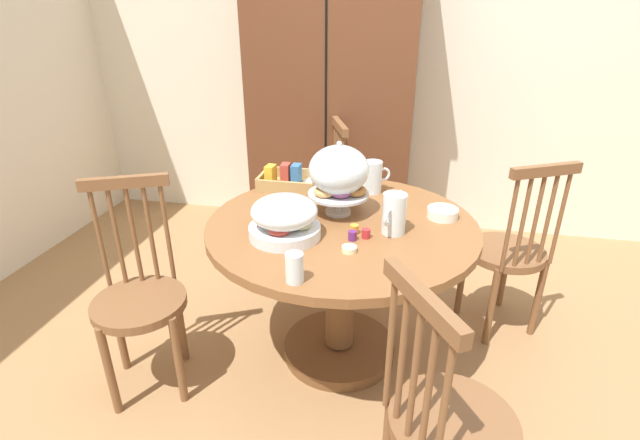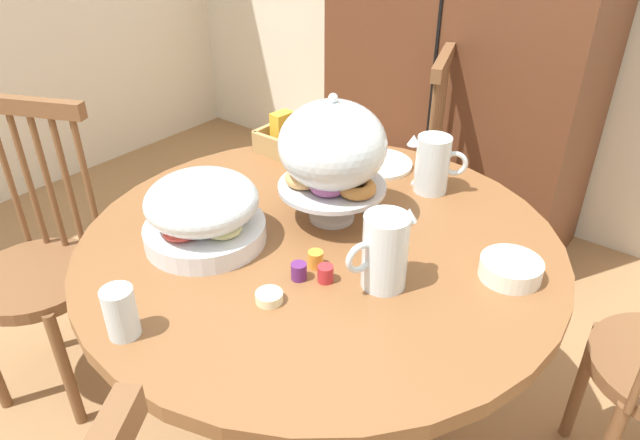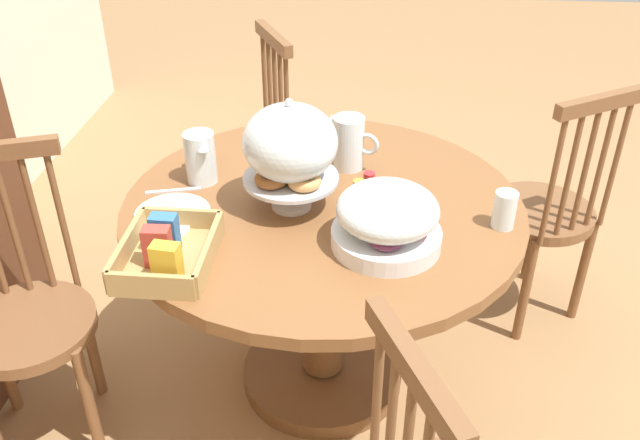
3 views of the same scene
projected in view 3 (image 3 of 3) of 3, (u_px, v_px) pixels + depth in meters
The scene contains 21 objects.
ground_plane at pixel (363, 351), 2.59m from camera, with size 10.00×10.00×0.00m, color #997047.
dining_table at pixel (323, 259), 2.19m from camera, with size 1.21×1.21×0.74m.
windsor_chair_near_window at pixel (544, 215), 2.55m from camera, with size 0.46×0.46×0.97m.
windsor_chair_by_cabinet at pixel (248, 156), 2.94m from camera, with size 0.45×0.45×0.97m.
windsor_chair_facing_door at pixel (28, 321), 2.05m from camera, with size 0.43×0.43×0.97m.
pastry_stand_with_dome at pixel (290, 147), 1.94m from camera, with size 0.28×0.28×0.34m.
fruit_platter_covered at pixel (387, 219), 1.83m from camera, with size 0.30×0.30×0.18m.
orange_juice_pitcher at pixel (349, 145), 2.21m from camera, with size 0.10×0.18×0.18m.
milk_pitcher at pixel (201, 160), 2.14m from camera, with size 0.17×0.10×0.17m.
cereal_basket at pixel (167, 252), 1.79m from camera, with size 0.32×0.24×0.12m.
china_plate_large at pixel (173, 214), 2.01m from camera, with size 0.22×0.22×0.01m, color white.
china_plate_small at pixel (163, 227), 1.92m from camera, with size 0.15×0.15×0.01m, color white.
cereal_bowl at pixel (295, 130), 2.44m from camera, with size 0.14×0.14×0.04m, color white.
drinking_glass at pixel (505, 210), 1.93m from camera, with size 0.06×0.06×0.11m, color silver.
butter_dish at pixel (411, 191), 2.11m from camera, with size 0.06×0.06×0.02m, color beige.
jam_jar_strawberry at pixel (369, 178), 2.15m from camera, with size 0.04×0.04×0.04m, color #B7282D.
jam_jar_apricot at pixel (359, 186), 2.11m from camera, with size 0.04×0.04×0.04m, color orange.
jam_jar_grape at pixel (379, 187), 2.11m from camera, with size 0.04×0.04×0.04m, color #5B2366.
table_knife at pixel (172, 241), 1.89m from camera, with size 0.17×0.01×0.01m, color silver.
dinner_fork at pixel (172, 248), 1.87m from camera, with size 0.17×0.01×0.01m, color silver.
soup_spoon at pixel (173, 191), 2.12m from camera, with size 0.17×0.01×0.01m, color silver.
Camera 3 is at (-1.91, -0.01, 1.82)m, focal length 38.65 mm.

